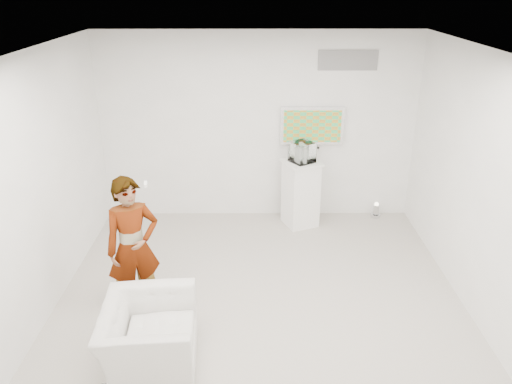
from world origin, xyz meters
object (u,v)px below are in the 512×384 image
tv (312,126)px  person (133,247)px  armchair (149,336)px  pedestal (301,193)px  floor_uplight (376,210)px

tv → person: 3.55m
armchair → tv: bearing=-33.2°
pedestal → armchair: bearing=-119.6°
person → floor_uplight: 4.30m
armchair → pedestal: size_ratio=0.98×
pedestal → floor_uplight: size_ratio=4.22×
pedestal → floor_uplight: pedestal is taller
person → floor_uplight: person is taller
tv → floor_uplight: 1.81m
armchair → floor_uplight: size_ratio=4.15×
person → armchair: 1.10m
armchair → floor_uplight: (3.11, 3.42, -0.21)m
tv → pedestal: (-0.17, -0.34, -1.02)m
armchair → person: bearing=15.3°
person → pedestal: 3.13m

